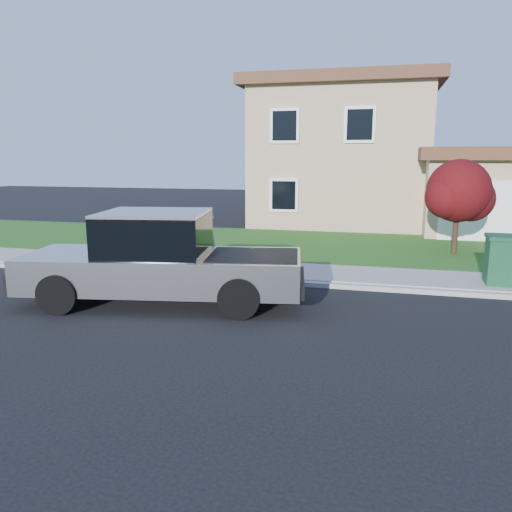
{
  "coord_description": "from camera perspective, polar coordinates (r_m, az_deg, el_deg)",
  "views": [
    {
      "loc": [
        2.08,
        -9.48,
        3.27
      ],
      "look_at": [
        -0.48,
        0.59,
        1.2
      ],
      "focal_mm": 35.0,
      "sensor_mm": 36.0,
      "label": 1
    }
  ],
  "objects": [
    {
      "name": "house",
      "position": [
        25.88,
        12.77,
        10.75
      ],
      "size": [
        14.0,
        11.3,
        6.85
      ],
      "color": "tan",
      "rests_on": "ground"
    },
    {
      "name": "trash_bin",
      "position": [
        13.81,
        26.21,
        -0.34
      ],
      "size": [
        0.78,
        0.88,
        1.22
      ],
      "rotation": [
        0.0,
        0.0,
        -0.03
      ],
      "color": "#103E23",
      "rests_on": "sidewalk"
    },
    {
      "name": "curb",
      "position": [
        12.84,
        8.97,
        -3.36
      ],
      "size": [
        40.0,
        0.2,
        0.12
      ],
      "primitive_type": "cube",
      "color": "gray",
      "rests_on": "ground"
    },
    {
      "name": "woman",
      "position": [
        12.48,
        -5.89,
        0.44
      ],
      "size": [
        0.74,
        0.58,
        1.98
      ],
      "rotation": [
        0.0,
        0.0,
        3.39
      ],
      "color": "tan",
      "rests_on": "ground"
    },
    {
      "name": "sidewalk",
      "position": [
        13.9,
        9.41,
        -2.19
      ],
      "size": [
        40.0,
        2.0,
        0.15
      ],
      "primitive_type": "cube",
      "color": "gray",
      "rests_on": "ground"
    },
    {
      "name": "ground",
      "position": [
        10.24,
        1.79,
        -7.36
      ],
      "size": [
        80.0,
        80.0,
        0.0
      ],
      "primitive_type": "plane",
      "color": "black",
      "rests_on": "ground"
    },
    {
      "name": "ornamental_tree",
      "position": [
        17.64,
        22.22,
        6.59
      ],
      "size": [
        2.27,
        2.05,
        3.11
      ],
      "color": "black",
      "rests_on": "lawn"
    },
    {
      "name": "lawn",
      "position": [
        18.3,
        10.63,
        0.93
      ],
      "size": [
        40.0,
        7.0,
        0.1
      ],
      "primitive_type": "cube",
      "color": "#164E17",
      "rests_on": "ground"
    },
    {
      "name": "pickup_truck",
      "position": [
        11.42,
        -10.74,
        -0.55
      ],
      "size": [
        6.6,
        3.15,
        2.08
      ],
      "rotation": [
        0.0,
        0.0,
        0.17
      ],
      "color": "black",
      "rests_on": "ground"
    }
  ]
}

